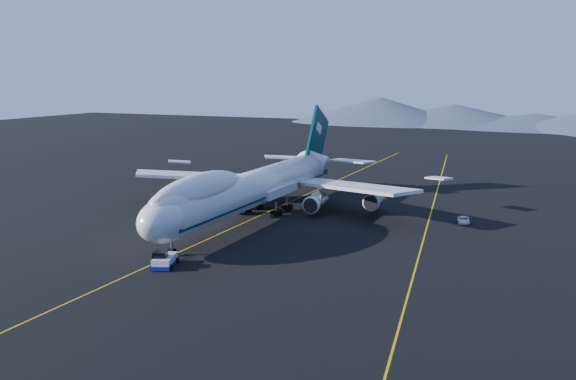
% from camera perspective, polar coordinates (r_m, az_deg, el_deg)
% --- Properties ---
extents(ground, '(500.00, 500.00, 0.00)m').
position_cam_1_polar(ground, '(117.81, -3.09, -2.55)').
color(ground, black).
rests_on(ground, ground).
extents(taxiway_line_main, '(0.25, 220.00, 0.01)m').
position_cam_1_polar(taxiway_line_main, '(117.81, -3.09, -2.54)').
color(taxiway_line_main, '#CC9D0C').
rests_on(taxiway_line_main, ground).
extents(taxiway_line_side, '(28.08, 198.09, 0.01)m').
position_cam_1_polar(taxiway_line_side, '(117.58, 12.37, -2.80)').
color(taxiway_line_side, '#CC9D0C').
rests_on(taxiway_line_side, ground).
extents(boeing_747, '(59.62, 72.43, 19.37)m').
position_cam_1_polar(boeing_747, '(116.69, -3.11, 0.24)').
color(boeing_747, silver).
rests_on(boeing_747, ground).
extents(pushback_tug, '(4.21, 5.73, 2.24)m').
position_cam_1_polar(pushback_tug, '(90.35, -10.91, -6.25)').
color(pushback_tug, silver).
rests_on(pushback_tug, ground).
extents(service_van, '(2.84, 4.71, 1.22)m').
position_cam_1_polar(service_van, '(117.87, 15.34, -2.59)').
color(service_van, silver).
rests_on(service_van, ground).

